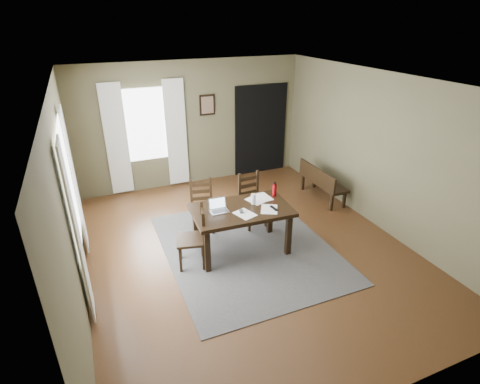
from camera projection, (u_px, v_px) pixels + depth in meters
name	position (u px, v px, depth m)	size (l,w,h in m)	color
ground	(247.00, 248.00, 6.24)	(5.00, 6.00, 0.01)	#492C16
room_shell	(248.00, 144.00, 5.46)	(5.02, 6.02, 2.71)	brown
rug	(247.00, 247.00, 6.23)	(2.60, 3.20, 0.01)	#434343
dining_table	(241.00, 214.00, 5.89)	(1.58, 1.00, 0.77)	black
chair_end	(194.00, 238.00, 5.63)	(0.52, 0.52, 0.97)	black
chair_back_left	(202.00, 206.00, 6.60)	(0.48, 0.48, 0.93)	black
chair_back_right	(252.00, 201.00, 6.76)	(0.45, 0.46, 0.97)	black
bench	(321.00, 180.00, 7.73)	(0.40, 1.25, 0.71)	black
laptop	(218.00, 208.00, 5.76)	(0.29, 0.23, 0.19)	#B7B7BC
computer_mouse	(241.00, 211.00, 5.72)	(0.05, 0.09, 0.03)	#3F3F42
tv_remote	(274.00, 208.00, 5.83)	(0.05, 0.18, 0.02)	black
drinking_glass	(254.00, 199.00, 5.95)	(0.08, 0.08, 0.17)	silver
water_bottle	(274.00, 190.00, 6.20)	(0.09, 0.09, 0.25)	#B10D14
paper_b	(269.00, 209.00, 5.82)	(0.25, 0.33, 0.00)	white
paper_c	(256.00, 200.00, 6.09)	(0.24, 0.31, 0.00)	white
paper_d	(262.00, 197.00, 6.19)	(0.26, 0.33, 0.00)	white
paper_e	(245.00, 214.00, 5.67)	(0.24, 0.32, 0.00)	white
window_left	(70.00, 189.00, 4.92)	(0.01, 1.30, 1.70)	white
window_back	(146.00, 125.00, 7.74)	(1.00, 0.01, 1.50)	white
curtain_left_near	(78.00, 235.00, 4.35)	(0.03, 0.48, 2.30)	silver
curtain_left_far	(75.00, 182.00, 5.72)	(0.03, 0.48, 2.30)	silver
curtain_back_left	(117.00, 141.00, 7.60)	(0.44, 0.03, 2.30)	silver
curtain_back_right	(176.00, 134.00, 8.04)	(0.44, 0.03, 2.30)	silver
framed_picture	(207.00, 105.00, 8.08)	(0.34, 0.03, 0.44)	black
doorway_back	(261.00, 130.00, 8.83)	(1.30, 0.03, 2.10)	black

